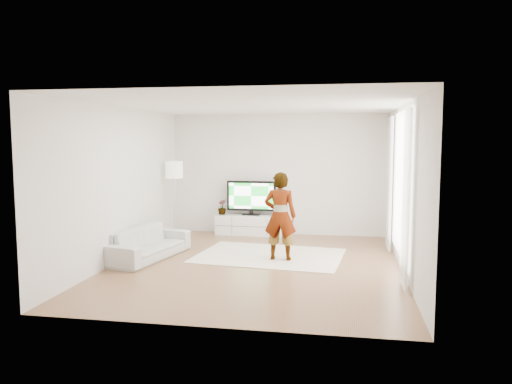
% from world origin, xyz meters
% --- Properties ---
extents(floor, '(6.00, 6.00, 0.00)m').
position_xyz_m(floor, '(0.00, 0.00, 0.00)').
color(floor, '#8F6240').
rests_on(floor, ground).
extents(ceiling, '(6.00, 6.00, 0.00)m').
position_xyz_m(ceiling, '(0.00, 0.00, 2.80)').
color(ceiling, white).
rests_on(ceiling, wall_back).
extents(wall_left, '(0.02, 6.00, 2.80)m').
position_xyz_m(wall_left, '(-2.50, 0.00, 1.40)').
color(wall_left, silver).
rests_on(wall_left, floor).
extents(wall_right, '(0.02, 6.00, 2.80)m').
position_xyz_m(wall_right, '(2.50, 0.00, 1.40)').
color(wall_right, silver).
rests_on(wall_right, floor).
extents(wall_back, '(5.00, 0.02, 2.80)m').
position_xyz_m(wall_back, '(0.00, 3.00, 1.40)').
color(wall_back, silver).
rests_on(wall_back, floor).
extents(wall_front, '(5.00, 0.02, 2.80)m').
position_xyz_m(wall_front, '(0.00, -3.00, 1.40)').
color(wall_front, silver).
rests_on(wall_front, floor).
extents(window, '(0.01, 2.60, 2.50)m').
position_xyz_m(window, '(2.48, 0.30, 1.45)').
color(window, white).
rests_on(window, wall_right).
extents(curtain_near, '(0.04, 0.70, 2.60)m').
position_xyz_m(curtain_near, '(2.40, -1.00, 1.35)').
color(curtain_near, white).
rests_on(curtain_near, floor).
extents(curtain_far, '(0.04, 0.70, 2.60)m').
position_xyz_m(curtain_far, '(2.40, 1.60, 1.35)').
color(curtain_far, white).
rests_on(curtain_far, floor).
extents(media_console, '(1.63, 0.46, 0.46)m').
position_xyz_m(media_console, '(-0.60, 2.76, 0.23)').
color(media_console, white).
rests_on(media_console, floor).
extents(television, '(1.14, 0.22, 0.80)m').
position_xyz_m(television, '(-0.60, 2.79, 0.89)').
color(television, black).
rests_on(television, media_console).
extents(game_console, '(0.05, 0.16, 0.22)m').
position_xyz_m(game_console, '(0.12, 2.76, 0.57)').
color(game_console, white).
rests_on(game_console, media_console).
extents(potted_plant, '(0.25, 0.25, 0.34)m').
position_xyz_m(potted_plant, '(-1.29, 2.77, 0.63)').
color(potted_plant, '#3F7238').
rests_on(potted_plant, media_console).
extents(rug, '(2.90, 2.23, 0.01)m').
position_xyz_m(rug, '(0.14, 0.72, 0.01)').
color(rug, '#F1E4CD').
rests_on(rug, floor).
extents(player, '(0.60, 0.40, 1.61)m').
position_xyz_m(player, '(0.37, 0.43, 0.82)').
color(player, '#334772').
rests_on(player, rug).
extents(sofa, '(1.12, 2.06, 0.57)m').
position_xyz_m(sofa, '(-2.08, 0.15, 0.28)').
color(sofa, '#B9B9B4').
rests_on(sofa, floor).
extents(floor_lamp, '(0.39, 0.39, 1.73)m').
position_xyz_m(floor_lamp, '(-2.20, 2.05, 1.47)').
color(floor_lamp, silver).
rests_on(floor_lamp, floor).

